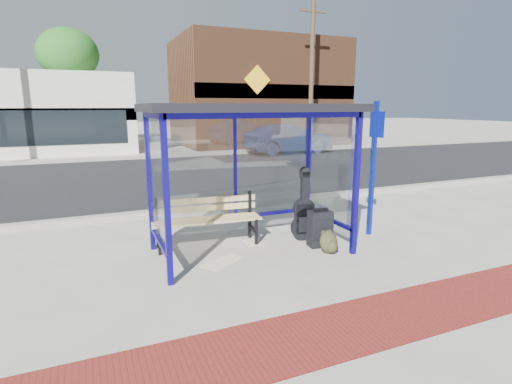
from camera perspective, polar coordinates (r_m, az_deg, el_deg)
name	(u,v)px	position (r m, az deg, el deg)	size (l,w,h in m)	color
ground	(251,251)	(6.77, -0.67, -8.45)	(120.00, 120.00, 0.00)	#B2ADA0
brick_paver_strip	(342,329)	(4.70, 12.14, -18.54)	(60.00, 1.00, 0.01)	maroon
curb_near	(204,208)	(9.38, -7.42, -2.28)	(60.00, 0.25, 0.12)	gray
street_asphalt	(164,176)	(14.27, -12.98, 2.24)	(60.00, 10.00, 0.00)	black
curb_far	(144,157)	(19.26, -15.70, 4.78)	(60.00, 0.25, 0.12)	gray
far_sidewalk	(139,154)	(21.14, -16.38, 5.21)	(60.00, 4.00, 0.01)	#B2ADA0
bus_shelter	(249,126)	(6.41, -0.96, 9.37)	(3.30, 1.80, 2.42)	#120B7B
storefront_brown	(257,93)	(26.50, 0.15, 13.93)	(10.00, 7.08, 6.40)	#59331E
tree_mid	(68,55)	(28.04, -25.28, 17.34)	(3.60, 3.60, 7.03)	#4C3826
tree_right	(294,65)	(31.75, 5.38, 17.66)	(3.60, 3.60, 7.03)	#4C3826
utility_pole_east	(312,73)	(22.45, 7.94, 16.45)	(1.60, 0.24, 8.00)	#4C3826
bench	(206,217)	(6.98, -7.13, -3.60)	(1.90, 0.62, 0.88)	black
guitar_bag	(304,215)	(7.25, 6.85, -3.32)	(0.47, 0.20, 1.26)	black
suitcase	(320,229)	(6.98, 9.13, -5.22)	(0.42, 0.30, 0.68)	black
backpack	(329,243)	(6.73, 10.41, -7.15)	(0.32, 0.29, 0.38)	#2C2C18
sign_post	(373,162)	(7.63, 16.42, 4.19)	(0.13, 0.31, 2.47)	#0E209B
newspaper_a	(230,259)	(6.45, -3.76, -9.51)	(0.40, 0.32, 0.01)	white
newspaper_b	(214,266)	(6.21, -5.98, -10.45)	(0.36, 0.28, 0.01)	white
newspaper_c	(253,242)	(7.18, -0.42, -7.19)	(0.39, 0.31, 0.01)	white
parked_car	(289,139)	(20.62, 4.71, 7.56)	(1.57, 4.51, 1.49)	#1B254C
fire_hydrant	(321,141)	(23.70, 9.34, 7.17)	(0.32, 0.21, 0.72)	#A6180B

